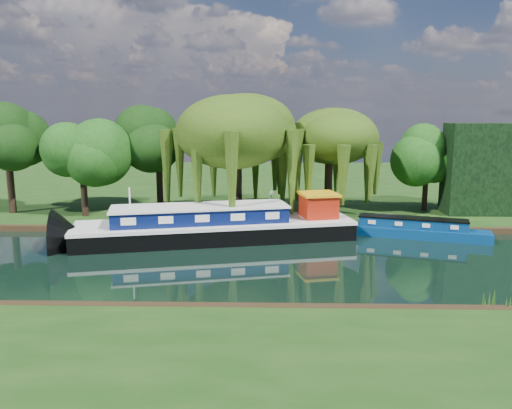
{
  "coord_description": "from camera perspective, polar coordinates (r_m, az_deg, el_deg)",
  "views": [
    {
      "loc": [
        0.25,
        -30.39,
        9.36
      ],
      "look_at": [
        -0.63,
        5.11,
        2.8
      ],
      "focal_mm": 35.0,
      "sensor_mm": 36.0,
      "label": 1
    }
  ],
  "objects": [
    {
      "name": "tree_far_back",
      "position": [
        49.46,
        -26.56,
        6.2
      ],
      "size": [
        5.26,
        5.26,
        8.84
      ],
      "color": "black",
      "rests_on": "far_bank"
    },
    {
      "name": "red_dinghy",
      "position": [
        37.52,
        -12.4,
        -4.23
      ],
      "size": [
        3.62,
        2.65,
        0.73
      ],
      "primitive_type": "imported",
      "rotation": [
        0.0,
        0.0,
        1.54
      ],
      "color": "#971B0A",
      "rests_on": "ground"
    },
    {
      "name": "narrowboat",
      "position": [
        39.83,
        17.4,
        -2.75
      ],
      "size": [
        11.32,
        4.99,
        1.64
      ],
      "rotation": [
        0.0,
        0.0,
        -0.29
      ],
      "color": "navy",
      "rests_on": "ground"
    },
    {
      "name": "lamppost",
      "position": [
        41.48,
        1.75,
        0.83
      ],
      "size": [
        0.36,
        0.36,
        2.56
      ],
      "color": "silver",
      "rests_on": "far_bank"
    },
    {
      "name": "tree_far_left",
      "position": [
        45.46,
        -19.31,
        5.63
      ],
      "size": [
        5.02,
        5.02,
        8.09
      ],
      "color": "black",
      "rests_on": "far_bank"
    },
    {
      "name": "mooring_posts",
      "position": [
        39.7,
        0.31,
        -1.76
      ],
      "size": [
        19.16,
        0.16,
        1.0
      ],
      "color": "silver",
      "rests_on": "far_bank"
    },
    {
      "name": "tree_far_mid",
      "position": [
        47.39,
        -11.1,
        6.79
      ],
      "size": [
        5.34,
        5.34,
        8.75
      ],
      "color": "black",
      "rests_on": "far_bank"
    },
    {
      "name": "conifer_hedge",
      "position": [
        48.44,
        24.25,
        3.73
      ],
      "size": [
        6.0,
        3.0,
        8.0
      ],
      "primitive_type": "cube",
      "color": "black",
      "rests_on": "far_bank"
    },
    {
      "name": "ground",
      "position": [
        31.8,
        0.92,
        -6.65
      ],
      "size": [
        120.0,
        120.0,
        0.0
      ],
      "primitive_type": "plane",
      "color": "black"
    },
    {
      "name": "dutch_barge",
      "position": [
        37.17,
        -4.35,
        -2.45
      ],
      "size": [
        21.02,
        9.01,
        4.33
      ],
      "rotation": [
        0.0,
        0.0,
        0.22
      ],
      "color": "black",
      "rests_on": "ground"
    },
    {
      "name": "reeds_near",
      "position": [
        25.34,
        16.76,
        -10.35
      ],
      "size": [
        33.7,
        1.5,
        1.1
      ],
      "color": "#234913",
      "rests_on": "ground"
    },
    {
      "name": "willow_right",
      "position": [
        44.03,
        8.39,
        6.78
      ],
      "size": [
        6.94,
        6.94,
        8.45
      ],
      "color": "black",
      "rests_on": "far_bank"
    },
    {
      "name": "tree_far_right",
      "position": [
        48.22,
        18.96,
        4.9
      ],
      "size": [
        4.17,
        4.17,
        6.82
      ],
      "color": "black",
      "rests_on": "far_bank"
    },
    {
      "name": "far_bank",
      "position": [
        65.04,
        1.19,
        2.39
      ],
      "size": [
        120.0,
        52.0,
        0.45
      ],
      "primitive_type": "cube",
      "color": "#14350E",
      "rests_on": "ground"
    },
    {
      "name": "willow_left",
      "position": [
        41.48,
        -2.14,
        8.16
      ],
      "size": [
        8.32,
        8.32,
        9.97
      ],
      "color": "black",
      "rests_on": "far_bank"
    }
  ]
}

